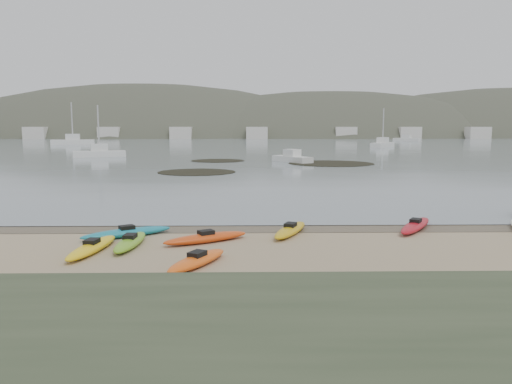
{
  "coord_description": "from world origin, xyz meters",
  "views": [
    {
      "loc": [
        -0.39,
        -21.24,
        4.32
      ],
      "look_at": [
        0.0,
        0.0,
        1.5
      ],
      "focal_mm": 35.0,
      "sensor_mm": 36.0,
      "label": 1
    }
  ],
  "objects": [
    {
      "name": "ground",
      "position": [
        0.0,
        0.0,
        0.0
      ],
      "size": [
        600.0,
        600.0,
        0.0
      ],
      "primitive_type": "plane",
      "color": "tan",
      "rests_on": "ground"
    },
    {
      "name": "wet_sand",
      "position": [
        0.0,
        -0.3,
        0.0
      ],
      "size": [
        60.0,
        60.0,
        0.0
      ],
      "primitive_type": "plane",
      "color": "brown",
      "rests_on": "ground"
    },
    {
      "name": "water",
      "position": [
        0.0,
        300.0,
        0.01
      ],
      "size": [
        1200.0,
        1200.0,
        0.0
      ],
      "primitive_type": "plane",
      "color": "slate",
      "rests_on": "ground"
    },
    {
      "name": "kayaks",
      "position": [
        -1.33,
        -3.11,
        0.17
      ],
      "size": [
        23.4,
        8.77,
        0.34
      ],
      "color": "#F05C14",
      "rests_on": "ground"
    },
    {
      "name": "kelp_mats",
      "position": [
        2.33,
        33.88,
        0.03
      ],
      "size": [
        22.9,
        22.19,
        0.04
      ],
      "color": "black",
      "rests_on": "water"
    },
    {
      "name": "moored_boats",
      "position": [
        -5.25,
        83.32,
        0.56
      ],
      "size": [
        93.37,
        86.8,
        1.32
      ],
      "color": "silver",
      "rests_on": "ground"
    },
    {
      "name": "far_hills",
      "position": [
        39.38,
        193.97,
        -15.93
      ],
      "size": [
        550.0,
        135.0,
        80.0
      ],
      "color": "#384235",
      "rests_on": "ground"
    },
    {
      "name": "far_town",
      "position": [
        6.0,
        145.0,
        2.0
      ],
      "size": [
        199.0,
        5.0,
        4.0
      ],
      "color": "beige",
      "rests_on": "ground"
    }
  ]
}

